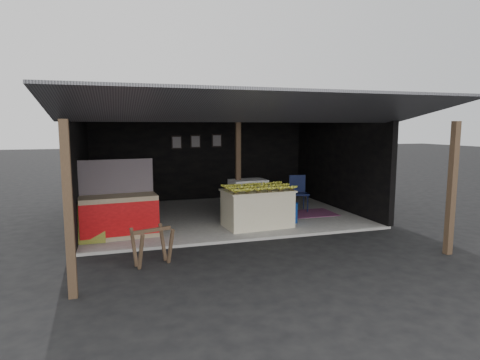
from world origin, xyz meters
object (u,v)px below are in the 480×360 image
object	(u,v)px
neighbor_stall	(119,214)
banana_table	(257,208)
white_crate	(248,199)
water_barrel	(291,213)
plastic_chair	(298,190)
sawhorse	(152,242)

from	to	relation	value
neighbor_stall	banana_table	bearing A→B (deg)	-6.13
white_crate	neighbor_stall	distance (m)	3.30
banana_table	white_crate	bearing A→B (deg)	81.49
banana_table	neighbor_stall	bearing A→B (deg)	175.04
neighbor_stall	water_barrel	bearing A→B (deg)	-4.15
banana_table	plastic_chair	world-z (taller)	plastic_chair
banana_table	sawhorse	bearing A→B (deg)	-148.80
white_crate	neighbor_stall	bearing A→B (deg)	-168.51
neighbor_stall	sawhorse	xyz separation A→B (m)	(0.53, -1.88, -0.14)
banana_table	plastic_chair	xyz separation A→B (m)	(1.71, 1.39, 0.15)
water_barrel	banana_table	bearing A→B (deg)	-172.26
plastic_chair	sawhorse	bearing A→B (deg)	-133.17
water_barrel	neighbor_stall	bearing A→B (deg)	-178.84
white_crate	plastic_chair	size ratio (longest dim) A/B	1.01
neighbor_stall	water_barrel	distance (m)	4.06
sawhorse	plastic_chair	distance (m)	5.39
neighbor_stall	water_barrel	size ratio (longest dim) A/B	3.56
neighbor_stall	white_crate	bearing A→B (deg)	9.51
white_crate	water_barrel	distance (m)	1.18
white_crate	plastic_chair	distance (m)	1.72
neighbor_stall	sawhorse	world-z (taller)	neighbor_stall
white_crate	water_barrel	bearing A→B (deg)	-44.69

